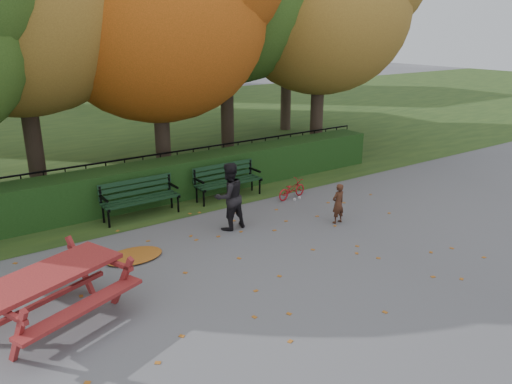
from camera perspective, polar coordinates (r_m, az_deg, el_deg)
ground at (r=9.70m, az=2.76°, el=-7.65°), size 90.00×90.00×0.00m
grass_strip at (r=21.96m, az=-20.29°, el=6.09°), size 90.00×90.00×0.00m
building_right at (r=37.38m, az=-14.98°, el=20.48°), size 9.00×6.00×12.00m
hedge at (r=13.12m, az=-9.30°, el=1.51°), size 13.00×0.90×1.00m
iron_fence at (r=13.81m, az=-10.77°, el=2.43°), size 14.00×0.04×1.02m
tree_c at (r=14.26m, az=-9.80°, el=20.43°), size 6.30×6.00×8.00m
bench_left at (r=11.92m, az=-13.21°, el=-0.37°), size 1.80×0.57×0.88m
bench_right at (r=12.94m, az=-3.37°, el=1.58°), size 1.80×0.57×0.88m
picnic_table at (r=8.03m, az=-22.34°, el=-9.61°), size 2.48×2.25×0.98m
leaf_pile at (r=10.01m, az=-13.80°, el=-7.09°), size 1.14×0.80×0.08m
leaf_scatter at (r=9.91m, az=1.69°, el=-7.00°), size 9.00×5.70×0.01m
child at (r=11.40m, az=9.37°, el=-1.30°), size 0.34×0.23×0.93m
adult at (r=10.84m, az=-3.09°, el=-0.51°), size 0.76×0.61×1.50m
bicycle at (r=12.97m, az=4.10°, el=0.33°), size 0.98×0.47×0.49m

